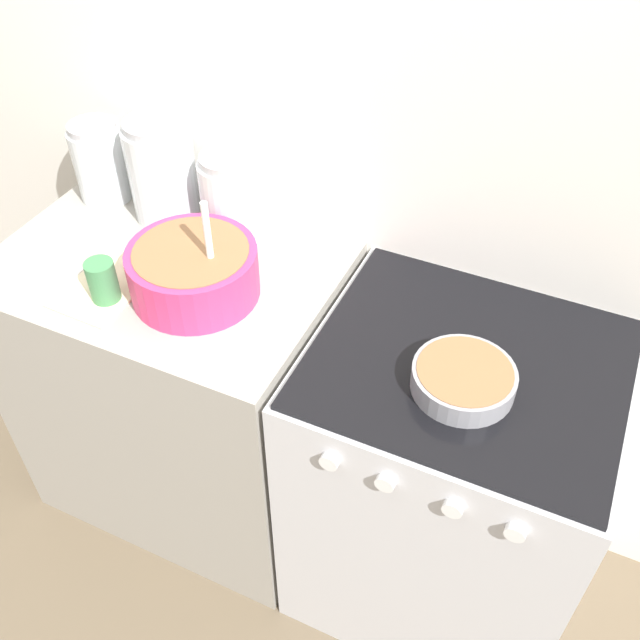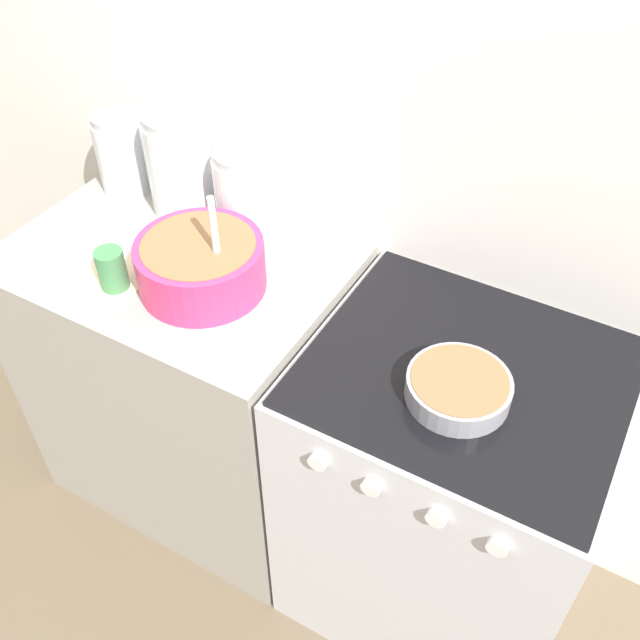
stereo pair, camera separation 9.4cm
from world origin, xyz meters
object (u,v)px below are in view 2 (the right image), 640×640
at_px(storage_jar_middle, 181,170).
at_px(storage_jar_left, 123,158).
at_px(baking_pan, 458,388).
at_px(stove, 442,493).
at_px(tin_can, 112,270).
at_px(storage_jar_right, 246,198).
at_px(mixing_bowl, 201,263).

bearing_deg(storage_jar_middle, storage_jar_left, 180.00).
bearing_deg(storage_jar_middle, baking_pan, -16.93).
bearing_deg(storage_jar_left, stove, -10.01).
bearing_deg(tin_can, storage_jar_right, 68.52).
xyz_separation_m(stove, baking_pan, (0.01, -0.08, 0.48)).
bearing_deg(baking_pan, tin_can, -174.37).
bearing_deg(storage_jar_right, baking_pan, -21.50).
bearing_deg(storage_jar_right, storage_jar_middle, -180.00).
bearing_deg(mixing_bowl, storage_jar_left, 151.13).
xyz_separation_m(mixing_bowl, storage_jar_right, (-0.04, 0.24, 0.03)).
height_order(mixing_bowl, storage_jar_middle, storage_jar_middle).
bearing_deg(baking_pan, storage_jar_right, 158.50).
relative_size(stove, storage_jar_middle, 3.36).
distance_m(storage_jar_right, tin_can, 0.38).
bearing_deg(storage_jar_middle, stove, -12.23).
distance_m(mixing_bowl, tin_can, 0.21).
height_order(stove, storage_jar_middle, storage_jar_middle).
distance_m(baking_pan, storage_jar_right, 0.74).
distance_m(baking_pan, storage_jar_left, 1.12).
relative_size(mixing_bowl, baking_pan, 1.41).
relative_size(mixing_bowl, storage_jar_left, 1.37).
height_order(storage_jar_left, storage_jar_right, storage_jar_right).
height_order(storage_jar_middle, tin_can, storage_jar_middle).
bearing_deg(mixing_bowl, storage_jar_right, 98.41).
xyz_separation_m(storage_jar_middle, storage_jar_right, (0.20, 0.00, -0.02)).
distance_m(storage_jar_left, tin_can, 0.44).
xyz_separation_m(storage_jar_left, tin_can, (0.26, -0.35, -0.04)).
distance_m(storage_jar_middle, storage_jar_right, 0.20).
xyz_separation_m(mixing_bowl, baking_pan, (0.65, -0.03, -0.04)).
bearing_deg(stove, mixing_bowl, -175.46).
bearing_deg(storage_jar_left, mixing_bowl, -28.87).
relative_size(baking_pan, tin_can, 1.97).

